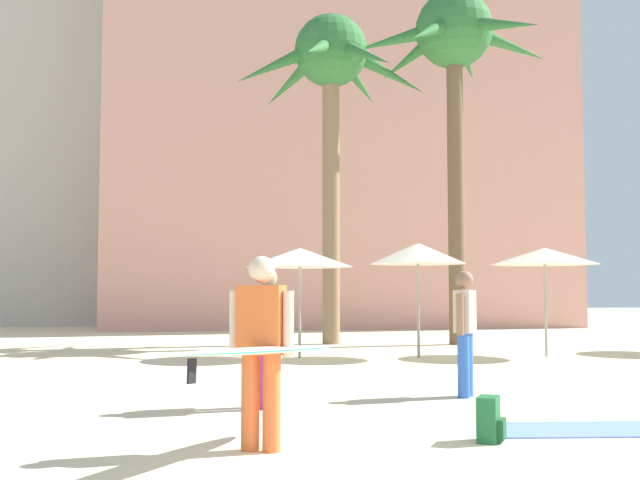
% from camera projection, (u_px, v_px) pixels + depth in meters
% --- Properties ---
extents(hotel_pink, '(18.43, 8.87, 17.87)m').
position_uv_depth(hotel_pink, '(333.00, 117.00, 33.51)').
color(hotel_pink, '#DB9989').
rests_on(hotel_pink, ground).
extents(palm_tree_far_left, '(5.55, 5.10, 9.05)m').
position_uv_depth(palm_tree_far_left, '(331.00, 74.00, 21.34)').
color(palm_tree_far_left, '#896B4C').
rests_on(palm_tree_far_left, ground).
extents(palm_tree_center, '(5.71, 5.16, 9.61)m').
position_uv_depth(palm_tree_center, '(454.00, 51.00, 21.21)').
color(palm_tree_center, brown).
rests_on(palm_tree_center, ground).
extents(cafe_umbrella_0, '(2.31, 2.31, 2.36)m').
position_uv_depth(cafe_umbrella_0, '(545.00, 256.00, 16.92)').
color(cafe_umbrella_0, gray).
rests_on(cafe_umbrella_0, ground).
extents(cafe_umbrella_3, '(2.28, 2.28, 2.33)m').
position_uv_depth(cafe_umbrella_3, '(300.00, 258.00, 16.54)').
color(cafe_umbrella_3, gray).
rests_on(cafe_umbrella_3, ground).
extents(cafe_umbrella_4, '(2.05, 2.05, 2.45)m').
position_uv_depth(cafe_umbrella_4, '(418.00, 254.00, 16.64)').
color(cafe_umbrella_4, gray).
rests_on(cafe_umbrella_4, ground).
extents(beach_towel, '(2.00, 1.11, 0.01)m').
position_uv_depth(beach_towel, '(581.00, 429.00, 7.83)').
color(beach_towel, '#6684E0').
rests_on(beach_towel, ground).
extents(backpack, '(0.34, 0.35, 0.42)m').
position_uv_depth(backpack, '(490.00, 420.00, 7.22)').
color(backpack, '#1F5F33').
rests_on(backpack, ground).
extents(person_mid_left, '(1.80, 2.52, 1.71)m').
position_uv_depth(person_mid_left, '(262.00, 346.00, 6.74)').
color(person_mid_left, orange).
rests_on(person_mid_left, ground).
extents(person_near_right, '(0.29, 0.61, 1.69)m').
position_uv_depth(person_near_right, '(267.00, 331.00, 9.38)').
color(person_near_right, '#B7337F').
rests_on(person_near_right, ground).
extents(person_far_left, '(0.41, 0.56, 1.68)m').
position_uv_depth(person_far_left, '(465.00, 328.00, 10.37)').
color(person_far_left, blue).
rests_on(person_far_left, ground).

